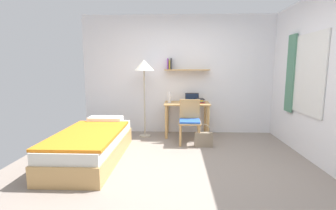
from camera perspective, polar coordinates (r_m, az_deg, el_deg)
The scene contains 11 objects.
ground_plane at distance 3.74m, azimuth 3.60°, elevation -14.22°, with size 5.28×5.28×0.00m, color gray.
wall_back at distance 5.47m, azimuth 3.26°, elevation 7.05°, with size 4.40×0.27×2.60m.
wall_right at distance 4.08m, azimuth 33.58°, elevation 5.14°, with size 0.10×4.40×2.60m.
bed at distance 4.11m, azimuth -17.41°, elevation -8.91°, with size 0.91×1.99×0.54m.
desk at distance 5.22m, azimuth 4.42°, elevation -0.94°, with size 0.95×0.59×0.72m.
desk_chair at distance 4.73m, azimuth 5.11°, elevation -3.39°, with size 0.43×0.43×0.84m.
standing_lamp at distance 5.11m, azimuth -5.63°, elevation 8.40°, with size 0.42×0.42×1.62m.
laptop at distance 5.25m, azimuth 5.66°, elevation 1.18°, with size 0.30×0.21×0.20m.
water_bottle at distance 5.15m, azimuth 0.37°, elevation 1.77°, with size 0.07×0.07×0.23m, color silver.
book_stack at distance 5.20m, azimuth 7.48°, elevation 1.04°, with size 0.19×0.25×0.09m.
handbag at distance 4.62m, azimuth 8.33°, elevation -7.85°, with size 0.34×0.12×0.43m.
Camera 1 is at (-0.09, -3.44, 1.45)m, focal length 26.01 mm.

